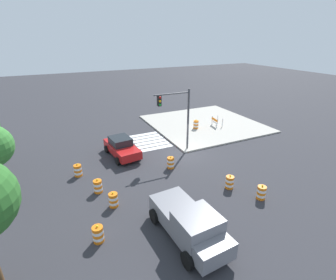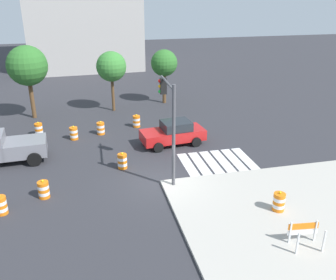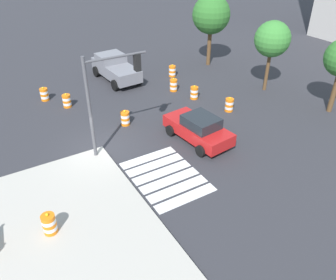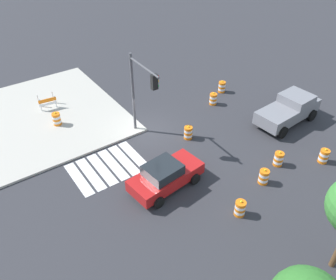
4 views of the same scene
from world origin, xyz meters
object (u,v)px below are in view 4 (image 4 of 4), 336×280
at_px(traffic_barrel_opposite_curb, 278,159).
at_px(traffic_light_pole, 141,86).
at_px(traffic_barrel_lane_center, 188,133).
at_px(construction_barricade, 47,101).
at_px(sports_car, 165,175).
at_px(pickup_truck, 290,109).
at_px(traffic_barrel_median_far, 222,87).
at_px(traffic_barrel_median_near, 240,208).
at_px(traffic_barrel_crosswalk_end, 324,156).
at_px(traffic_barrel_on_sidewalk, 57,119).
at_px(traffic_barrel_near_corner, 213,99).
at_px(traffic_barrel_far_curb, 264,177).

bearing_deg(traffic_barrel_opposite_curb, traffic_light_pole, -53.39).
xyz_separation_m(traffic_barrel_lane_center, construction_barricade, (6.42, -8.93, 0.27)).
bearing_deg(traffic_light_pole, sports_car, 72.75).
distance_m(pickup_truck, construction_barricade, 17.76).
distance_m(sports_car, traffic_barrel_median_far, 11.85).
distance_m(traffic_barrel_median_near, traffic_barrel_lane_center, 7.05).
xyz_separation_m(traffic_barrel_median_far, traffic_barrel_opposite_curb, (3.35, 8.76, 0.00)).
xyz_separation_m(traffic_barrel_median_far, traffic_light_pole, (8.58, 1.72, 3.46)).
bearing_deg(sports_car, traffic_barrel_crosswalk_end, 157.19).
distance_m(traffic_barrel_crosswalk_end, traffic_barrel_on_sidewalk, 17.77).
xyz_separation_m(traffic_barrel_near_corner, traffic_light_pole, (6.72, 0.66, 3.46)).
bearing_deg(traffic_barrel_on_sidewalk, traffic_barrel_near_corner, 159.84).
bearing_deg(traffic_barrel_lane_center, traffic_barrel_crosswalk_end, 128.27).
bearing_deg(traffic_barrel_near_corner, traffic_barrel_median_near, 56.03).
distance_m(traffic_barrel_median_far, construction_barricade, 13.72).
relative_size(traffic_barrel_crosswalk_end, traffic_barrel_median_far, 1.00).
bearing_deg(traffic_barrel_far_curb, traffic_barrel_crosswalk_end, 169.08).
relative_size(traffic_barrel_far_curb, traffic_barrel_opposite_curb, 1.00).
xyz_separation_m(pickup_truck, traffic_barrel_median_near, (9.11, 4.35, -0.52)).
xyz_separation_m(pickup_truck, construction_barricade, (13.63, -11.37, -0.25)).
height_order(traffic_barrel_near_corner, traffic_barrel_crosswalk_end, same).
height_order(traffic_barrel_far_curb, traffic_barrel_lane_center, same).
bearing_deg(traffic_barrel_lane_center, traffic_barrel_opposite_curb, 117.95).
bearing_deg(traffic_light_pole, traffic_barrel_median_near, 93.52).
distance_m(traffic_barrel_opposite_curb, traffic_barrel_on_sidewalk, 15.08).
distance_m(traffic_barrel_near_corner, traffic_barrel_lane_center, 4.93).
height_order(traffic_barrel_lane_center, construction_barricade, construction_barricade).
relative_size(sports_car, traffic_barrel_near_corner, 4.39).
bearing_deg(traffic_barrel_lane_center, traffic_barrel_on_sidewalk, -43.98).
bearing_deg(traffic_barrel_opposite_curb, traffic_barrel_lane_center, -62.05).
height_order(traffic_barrel_median_near, traffic_barrel_opposite_curb, same).
bearing_deg(traffic_barrel_opposite_curb, traffic_barrel_median_far, -110.92).
distance_m(traffic_barrel_median_near, traffic_barrel_median_far, 13.04).
distance_m(traffic_barrel_median_near, traffic_barrel_opposite_curb, 4.94).
xyz_separation_m(traffic_barrel_near_corner, construction_barricade, (10.72, -6.53, 0.27)).
height_order(pickup_truck, traffic_barrel_opposite_curb, pickup_truck).
relative_size(traffic_barrel_median_far, traffic_barrel_far_curb, 1.00).
relative_size(traffic_barrel_on_sidewalk, construction_barricade, 0.78).
bearing_deg(traffic_light_pole, traffic_barrel_lane_center, 144.25).
relative_size(pickup_truck, traffic_barrel_near_corner, 5.15).
relative_size(traffic_barrel_near_corner, traffic_barrel_median_far, 1.00).
bearing_deg(pickup_truck, traffic_barrel_on_sidewalk, -32.60).
bearing_deg(traffic_light_pole, pickup_truck, 156.50).
distance_m(traffic_barrel_opposite_curb, traffic_light_pole, 9.43).
xyz_separation_m(traffic_barrel_far_curb, traffic_barrel_opposite_curb, (-1.92, -0.56, 0.00)).
relative_size(traffic_barrel_near_corner, traffic_light_pole, 0.19).
bearing_deg(pickup_truck, traffic_barrel_median_near, 25.53).
xyz_separation_m(pickup_truck, traffic_barrel_far_curb, (6.32, 3.42, -0.52)).
xyz_separation_m(traffic_barrel_crosswalk_end, traffic_barrel_opposite_curb, (2.49, -1.41, 0.00)).
height_order(sports_car, traffic_barrel_lane_center, sports_car).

